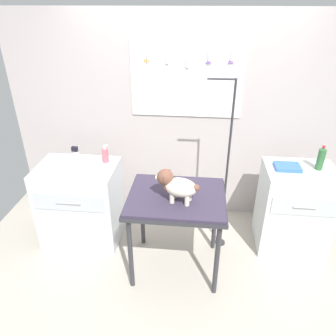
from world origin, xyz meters
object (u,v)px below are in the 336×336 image
Objects in this scene: dog at (176,185)px; soda_bottle at (321,159)px; grooming_arm at (226,177)px; counter_left at (81,203)px; grooming_table at (176,203)px; spray_bottle_tall at (105,155)px; cabinet_right at (294,208)px.

soda_bottle is (1.33, 0.56, 0.04)m from dog.
grooming_arm is at bearing 45.47° from dog.
soda_bottle reaches higher than counter_left.
grooming_table is at bearing 90.80° from dog.
spray_bottle_tall is (-1.22, 0.10, 0.12)m from grooming_arm.
soda_bottle is (0.16, 0.03, 0.57)m from cabinet_right.
counter_left is 2.22m from cabinet_right.
spray_bottle_tall is at bearing 25.70° from counter_left.
dog is at bearing -35.80° from spray_bottle_tall.
cabinet_right is at bearing 21.03° from grooming_table.
soda_bottle is (2.10, 0.01, 0.07)m from spray_bottle_tall.
counter_left is at bearing -178.76° from grooming_arm.
dog is 1.25m from counter_left.
grooming_arm is 0.83m from cabinet_right.
grooming_arm reaches higher than dog.
cabinet_right reaches higher than counter_left.
counter_left reaches higher than grooming_table.
spray_bottle_tall is at bearing 175.31° from grooming_arm.
grooming_arm is 2.03× the size of counter_left.
dog is (-0.45, -0.45, 0.15)m from grooming_arm.
spray_bottle_tall is 0.80× the size of soda_bottle.
counter_left is at bearing 161.83° from grooming_table.
grooming_table is 0.49× the size of grooming_arm.
dog is 1.39m from cabinet_right.
cabinet_right is 4.64× the size of spray_bottle_tall.
soda_bottle is at bearing 3.40° from counter_left.
dog is 1.58× the size of soda_bottle.
grooming_arm is 9.07× the size of spray_bottle_tall.
grooming_arm is 4.59× the size of dog.
counter_left is at bearing 157.95° from dog.
grooming_table is 2.25× the size of dog.
soda_bottle is (1.33, 0.48, 0.28)m from grooming_table.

